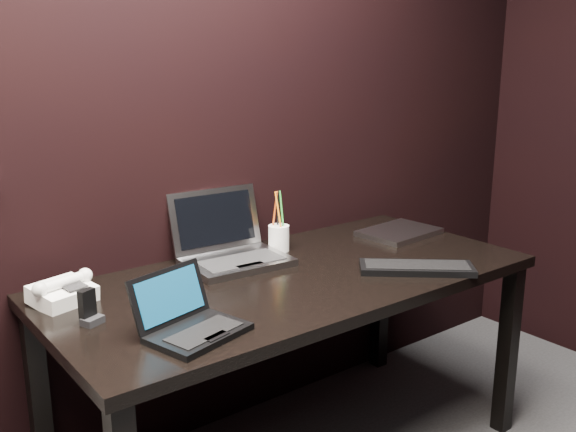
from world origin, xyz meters
TOP-DOWN VIEW (x-y plane):
  - wall_back at (0.00, 1.80)m, footprint 4.00×0.00m
  - desk at (0.30, 1.40)m, footprint 1.70×0.80m
  - netbook at (-0.23, 1.19)m, footprint 0.31×0.29m
  - silver_laptop at (0.20, 1.64)m, footprint 0.38×0.35m
  - ext_keyboard at (0.66, 1.16)m, footprint 0.39×0.36m
  - closed_laptop at (0.96, 1.52)m, footprint 0.34×0.26m
  - desk_phone at (-0.43, 1.62)m, footprint 0.21×0.19m
  - mobile_phone at (-0.42, 1.42)m, footprint 0.07×0.07m
  - pen_cup at (0.42, 1.65)m, footprint 0.10×0.10m

SIDE VIEW (x-z plane):
  - desk at x=0.30m, z-range 0.29..1.03m
  - closed_laptop at x=0.96m, z-range 0.74..0.76m
  - ext_keyboard at x=0.66m, z-range 0.74..0.76m
  - netbook at x=-0.23m, z-range 0.69..0.86m
  - desk_phone at x=-0.43m, z-range 0.73..0.83m
  - mobile_phone at x=-0.42m, z-range 0.73..0.83m
  - silver_laptop at x=0.20m, z-range 0.66..0.91m
  - pen_cup at x=0.42m, z-range 0.68..0.91m
  - wall_back at x=0.00m, z-range -0.70..3.30m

